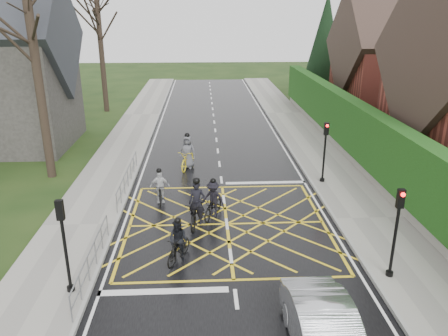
{
  "coord_description": "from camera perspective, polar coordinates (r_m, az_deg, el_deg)",
  "views": [
    {
      "loc": [
        -0.94,
        -16.16,
        8.33
      ],
      "look_at": [
        0.05,
        3.24,
        1.3
      ],
      "focal_mm": 35.0,
      "sensor_mm": 36.0,
      "label": 1
    }
  ],
  "objects": [
    {
      "name": "road",
      "position": [
        18.21,
        0.37,
        -7.33
      ],
      "size": [
        9.0,
        80.0,
        0.01
      ],
      "primitive_type": "cube",
      "color": "black",
      "rests_on": "ground"
    },
    {
      "name": "tree_near",
      "position": [
        23.59,
        -24.04,
        17.26
      ],
      "size": [
        9.24,
        9.24,
        11.44
      ],
      "color": "black",
      "rests_on": "ground"
    },
    {
      "name": "cyclist_mid",
      "position": [
        18.62,
        -1.42,
        -4.55
      ],
      "size": [
        1.29,
        1.88,
        1.73
      ],
      "rotation": [
        0.0,
        0.0,
        -0.42
      ],
      "color": "black",
      "rests_on": "ground"
    },
    {
      "name": "cyclist_rear",
      "position": [
        17.95,
        -3.55,
        -5.44
      ],
      "size": [
        1.12,
        2.2,
        2.04
      ],
      "rotation": [
        0.0,
        0.0,
        -0.19
      ],
      "color": "black",
      "rests_on": "ground"
    },
    {
      "name": "tree_far",
      "position": [
        39.09,
        -16.02,
        17.5
      ],
      "size": [
        8.4,
        8.4,
        10.4
      ],
      "color": "black",
      "rests_on": "ground"
    },
    {
      "name": "traffic_light_se",
      "position": [
        14.97,
        21.47,
        -8.09
      ],
      "size": [
        0.24,
        0.31,
        3.21
      ],
      "rotation": [
        0.0,
        0.0,
        3.14
      ],
      "color": "black",
      "rests_on": "ground"
    },
    {
      "name": "railing_south",
      "position": [
        15.21,
        -16.94,
        -10.85
      ],
      "size": [
        0.05,
        5.04,
        1.03
      ],
      "color": "slate",
      "rests_on": "ground"
    },
    {
      "name": "conifer",
      "position": [
        43.88,
        13.0,
        15.05
      ],
      "size": [
        4.6,
        4.6,
        10.0
      ],
      "color": "black",
      "rests_on": "ground"
    },
    {
      "name": "cyclist_front",
      "position": [
        20.12,
        -8.39,
        -2.9
      ],
      "size": [
        0.93,
        1.71,
        1.67
      ],
      "rotation": [
        0.0,
        0.0,
        0.13
      ],
      "color": "black",
      "rests_on": "ground"
    },
    {
      "name": "ground",
      "position": [
        18.21,
        0.37,
        -7.34
      ],
      "size": [
        120.0,
        120.0,
        0.0
      ],
      "primitive_type": "plane",
      "color": "black",
      "rests_on": "ground"
    },
    {
      "name": "traffic_light_ne",
      "position": [
        22.26,
        12.98,
        1.93
      ],
      "size": [
        0.24,
        0.31,
        3.21
      ],
      "rotation": [
        0.0,
        0.0,
        3.14
      ],
      "color": "black",
      "rests_on": "ground"
    },
    {
      "name": "cyclist_lead",
      "position": [
        24.32,
        -4.77,
        1.55
      ],
      "size": [
        1.24,
        2.21,
        2.03
      ],
      "rotation": [
        0.0,
        0.0,
        -0.26
      ],
      "color": "gold",
      "rests_on": "ground"
    },
    {
      "name": "sidewalk_right",
      "position": [
        19.43,
        18.44,
        -6.36
      ],
      "size": [
        3.0,
        80.0,
        0.15
      ],
      "primitive_type": "cube",
      "color": "gray",
      "rests_on": "ground"
    },
    {
      "name": "stone_wall",
      "position": [
        25.11,
        17.51,
        0.4
      ],
      "size": [
        0.5,
        38.0,
        0.7
      ],
      "primitive_type": "cube",
      "color": "slate",
      "rests_on": "ground"
    },
    {
      "name": "railing_north",
      "position": [
        21.85,
        -12.51,
        -0.8
      ],
      "size": [
        0.05,
        6.04,
        1.03
      ],
      "color": "slate",
      "rests_on": "ground"
    },
    {
      "name": "tree_mid",
      "position": [
        31.5,
        -20.84,
        19.24
      ],
      "size": [
        10.08,
        10.08,
        12.48
      ],
      "color": "black",
      "rests_on": "ground"
    },
    {
      "name": "sidewalk_left",
      "position": [
        18.84,
        -18.32,
        -7.19
      ],
      "size": [
        3.0,
        80.0,
        0.15
      ],
      "primitive_type": "cube",
      "color": "gray",
      "rests_on": "ground"
    },
    {
      "name": "traffic_light_sw",
      "position": [
        14.07,
        -20.03,
        -9.74
      ],
      "size": [
        0.24,
        0.31,
        3.21
      ],
      "color": "black",
      "rests_on": "ground"
    },
    {
      "name": "car",
      "position": [
        11.89,
        13.21,
        -20.59
      ],
      "size": [
        1.62,
        4.38,
        1.43
      ],
      "primitive_type": "imported",
      "rotation": [
        0.0,
        0.0,
        0.02
      ],
      "color": "silver",
      "rests_on": "ground"
    },
    {
      "name": "hedge",
      "position": [
        24.61,
        17.92,
        4.25
      ],
      "size": [
        0.9,
        38.0,
        2.8
      ],
      "primitive_type": "cube",
      "color": "#1A3B10",
      "rests_on": "stone_wall"
    },
    {
      "name": "cyclist_back",
      "position": [
        15.58,
        -5.98,
        -9.9
      ],
      "size": [
        1.11,
        1.68,
        1.64
      ],
      "rotation": [
        0.0,
        0.0,
        -0.44
      ],
      "color": "black",
      "rests_on": "ground"
    },
    {
      "name": "house_far",
      "position": [
        37.8,
        22.18,
        12.44
      ],
      "size": [
        9.8,
        8.8,
        10.3
      ],
      "color": "maroon",
      "rests_on": "ground"
    }
  ]
}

